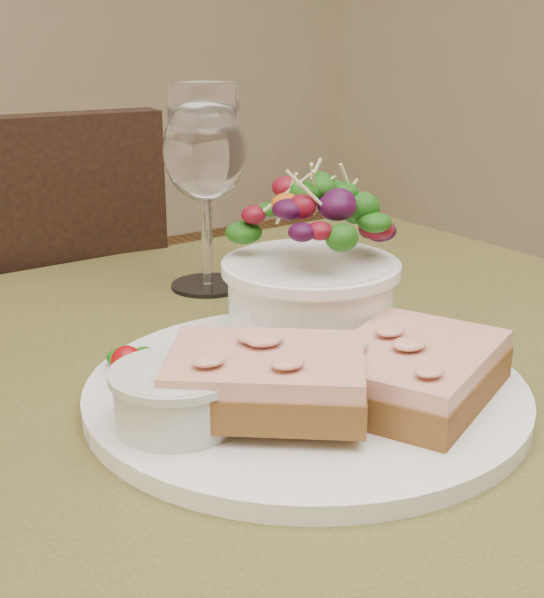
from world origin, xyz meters
TOP-DOWN VIEW (x-y plane):
  - cafe_table at (0.00, 0.00)m, footprint 0.80×0.80m
  - dinner_plate at (-0.01, -0.00)m, footprint 0.30×0.30m
  - sandwich_front at (0.03, -0.06)m, footprint 0.15×0.13m
  - sandwich_back at (-0.06, -0.02)m, footprint 0.15×0.15m
  - ramekin at (-0.11, -0.00)m, footprint 0.07×0.07m
  - salad_bowl at (0.04, 0.06)m, footprint 0.12×0.12m
  - garnish at (-0.10, 0.08)m, footprint 0.05×0.04m
  - wine_glass at (0.06, 0.25)m, footprint 0.08×0.08m

SIDE VIEW (x-z plane):
  - cafe_table at x=0.00m, z-range 0.27..1.02m
  - dinner_plate at x=-0.01m, z-range 0.75..0.76m
  - garnish at x=-0.10m, z-range 0.76..0.78m
  - sandwich_front at x=0.03m, z-range 0.76..0.80m
  - ramekin at x=-0.11m, z-range 0.76..0.80m
  - sandwich_back at x=-0.06m, z-range 0.77..0.80m
  - salad_bowl at x=0.04m, z-range 0.76..0.88m
  - wine_glass at x=0.06m, z-range 0.79..0.96m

